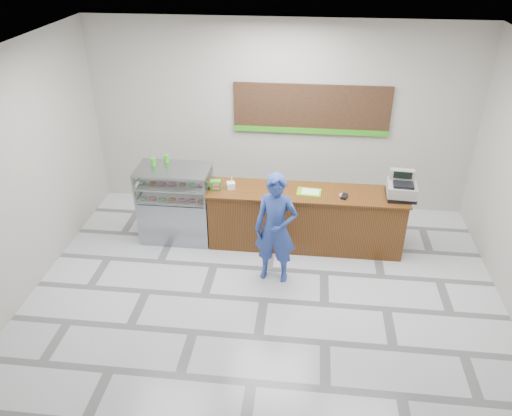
# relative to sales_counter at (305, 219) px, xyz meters

# --- Properties ---
(floor) EXTENTS (7.00, 7.00, 0.00)m
(floor) POSITION_rel_sales_counter_xyz_m (-0.55, -1.55, -0.52)
(floor) COLOR silver
(floor) RESTS_ON ground
(back_wall) EXTENTS (7.00, 0.00, 7.00)m
(back_wall) POSITION_rel_sales_counter_xyz_m (-0.55, 1.45, 1.23)
(back_wall) COLOR #B1ACA3
(back_wall) RESTS_ON floor
(ceiling) EXTENTS (7.00, 7.00, 0.00)m
(ceiling) POSITION_rel_sales_counter_xyz_m (-0.55, -1.55, 2.98)
(ceiling) COLOR silver
(ceiling) RESTS_ON back_wall
(sales_counter) EXTENTS (3.26, 0.76, 1.03)m
(sales_counter) POSITION_rel_sales_counter_xyz_m (0.00, 0.00, 0.00)
(sales_counter) COLOR brown
(sales_counter) RESTS_ON floor
(display_case) EXTENTS (1.22, 0.72, 1.33)m
(display_case) POSITION_rel_sales_counter_xyz_m (-2.22, -0.00, 0.16)
(display_case) COLOR gray
(display_case) RESTS_ON floor
(menu_board) EXTENTS (2.80, 0.06, 0.90)m
(menu_board) POSITION_rel_sales_counter_xyz_m (-0.00, 1.41, 1.42)
(menu_board) COLOR black
(menu_board) RESTS_ON back_wall
(cash_register) EXTENTS (0.48, 0.50, 0.42)m
(cash_register) POSITION_rel_sales_counter_xyz_m (1.49, -0.02, 0.67)
(cash_register) COLOR black
(cash_register) RESTS_ON sales_counter
(card_terminal) EXTENTS (0.13, 0.19, 0.04)m
(card_terminal) POSITION_rel_sales_counter_xyz_m (0.60, -0.13, 0.53)
(card_terminal) COLOR black
(card_terminal) RESTS_ON sales_counter
(serving_tray) EXTENTS (0.41, 0.31, 0.02)m
(serving_tray) POSITION_rel_sales_counter_xyz_m (0.04, -0.03, 0.52)
(serving_tray) COLOR #6DC613
(serving_tray) RESTS_ON sales_counter
(napkin_box) EXTENTS (0.16, 0.16, 0.11)m
(napkin_box) POSITION_rel_sales_counter_xyz_m (-1.25, -0.02, 0.57)
(napkin_box) COLOR white
(napkin_box) RESTS_ON sales_counter
(straw_cup) EXTENTS (0.07, 0.07, 0.11)m
(straw_cup) POSITION_rel_sales_counter_xyz_m (-1.23, -0.01, 0.57)
(straw_cup) COLOR silver
(straw_cup) RESTS_ON sales_counter
(promo_box) EXTENTS (0.19, 0.14, 0.16)m
(promo_box) POSITION_rel_sales_counter_xyz_m (-1.50, -0.08, 0.59)
(promo_box) COLOR green
(promo_box) RESTS_ON sales_counter
(donut_decal) EXTENTS (0.15, 0.15, 0.00)m
(donut_decal) POSITION_rel_sales_counter_xyz_m (0.59, -0.06, 0.52)
(donut_decal) COLOR #E4658C
(donut_decal) RESTS_ON sales_counter
(green_cup_left) EXTENTS (0.08, 0.08, 0.13)m
(green_cup_left) POSITION_rel_sales_counter_xyz_m (-2.56, 0.08, 0.88)
(green_cup_left) COLOR green
(green_cup_left) RESTS_ON display_case
(green_cup_right) EXTENTS (0.08, 0.08, 0.13)m
(green_cup_right) POSITION_rel_sales_counter_xyz_m (-2.38, 0.24, 0.88)
(green_cup_right) COLOR green
(green_cup_right) RESTS_ON display_case
(customer) EXTENTS (0.69, 0.50, 1.77)m
(customer) POSITION_rel_sales_counter_xyz_m (-0.43, -0.96, 0.37)
(customer) COLOR #2A4295
(customer) RESTS_ON floor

